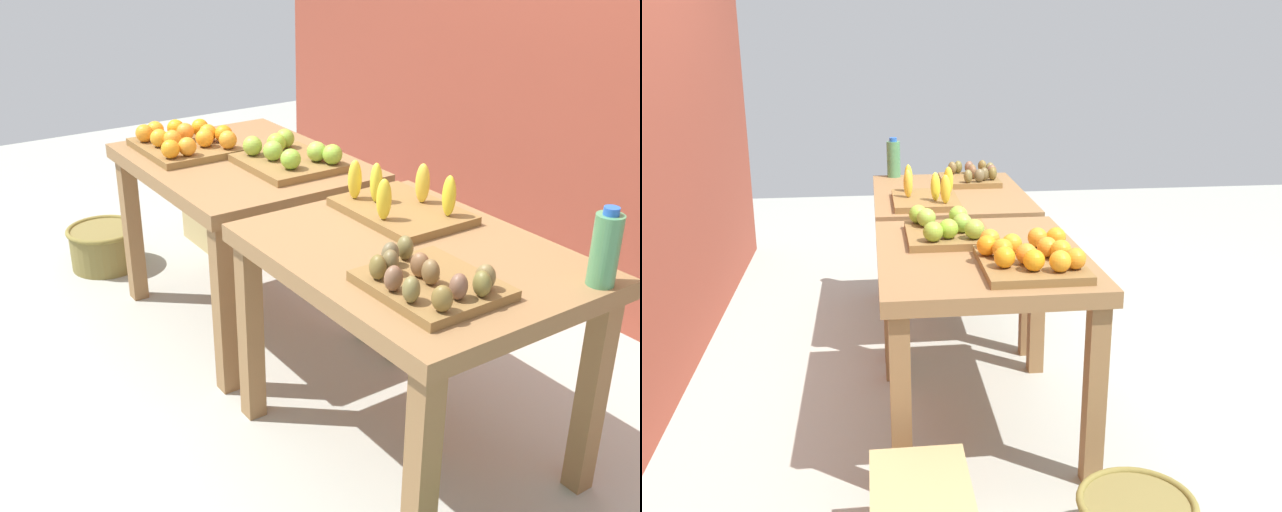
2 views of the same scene
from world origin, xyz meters
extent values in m
plane|color=#A2A59B|center=(0.00, 0.00, 0.00)|extent=(8.00, 8.00, 0.00)
cube|color=olive|center=(-0.56, 0.00, 0.72)|extent=(1.04, 0.80, 0.06)
cube|color=olive|center=(-1.02, -0.34, 0.35)|extent=(0.07, 0.07, 0.69)
cube|color=olive|center=(-0.10, -0.34, 0.35)|extent=(0.07, 0.07, 0.69)
cube|color=olive|center=(-1.02, 0.34, 0.35)|extent=(0.07, 0.07, 0.69)
cube|color=olive|center=(-0.10, 0.34, 0.35)|extent=(0.07, 0.07, 0.69)
cube|color=olive|center=(0.56, 0.00, 0.72)|extent=(1.04, 0.80, 0.06)
cube|color=olive|center=(0.10, -0.34, 0.35)|extent=(0.07, 0.07, 0.69)
cube|color=olive|center=(1.02, -0.34, 0.35)|extent=(0.07, 0.07, 0.69)
cube|color=olive|center=(0.10, 0.34, 0.35)|extent=(0.07, 0.07, 0.69)
cube|color=olive|center=(1.02, 0.34, 0.35)|extent=(0.07, 0.07, 0.69)
cube|color=brown|center=(-0.79, -0.15, 0.77)|extent=(0.44, 0.36, 0.03)
sphere|color=orange|center=(-0.63, -0.21, 0.82)|extent=(0.09, 0.09, 0.08)
sphere|color=orange|center=(-0.92, -0.13, 0.82)|extent=(0.10, 0.10, 0.08)
sphere|color=orange|center=(-0.70, -0.10, 0.82)|extent=(0.10, 0.10, 0.08)
sphere|color=orange|center=(-0.81, -0.25, 0.82)|extent=(0.09, 0.09, 0.08)
sphere|color=orange|center=(-0.72, 0.00, 0.82)|extent=(0.10, 0.10, 0.08)
sphere|color=orange|center=(-0.94, -0.22, 0.82)|extent=(0.09, 0.09, 0.08)
sphere|color=orange|center=(-0.91, -0.28, 0.82)|extent=(0.09, 0.09, 0.08)
sphere|color=orange|center=(-0.77, -0.05, 0.82)|extent=(0.10, 0.10, 0.08)
sphere|color=orange|center=(-0.63, -0.03, 0.82)|extent=(0.11, 0.11, 0.08)
sphere|color=orange|center=(-0.84, -0.12, 0.82)|extent=(0.11, 0.11, 0.08)
sphere|color=orange|center=(-0.77, -0.21, 0.82)|extent=(0.09, 0.09, 0.08)
sphere|color=orange|center=(-0.87, -0.04, 0.82)|extent=(0.10, 0.10, 0.08)
sphere|color=orange|center=(-0.64, -0.28, 0.82)|extent=(0.11, 0.11, 0.08)
cube|color=brown|center=(-0.36, 0.11, 0.77)|extent=(0.40, 0.34, 0.03)
sphere|color=#87B737|center=(-0.21, 0.22, 0.82)|extent=(0.11, 0.11, 0.08)
sphere|color=#8EAF39|center=(-0.49, 0.01, 0.82)|extent=(0.09, 0.09, 0.08)
sphere|color=#8CBA3E|center=(-0.38, 0.05, 0.82)|extent=(0.11, 0.11, 0.08)
sphere|color=#89BF39|center=(-0.25, 0.05, 0.82)|extent=(0.09, 0.09, 0.08)
sphere|color=#8BBA30|center=(-0.47, 0.12, 0.82)|extent=(0.11, 0.11, 0.08)
sphere|color=#92BB40|center=(-0.28, 0.19, 0.82)|extent=(0.11, 0.11, 0.08)
sphere|color=#89AE35|center=(-0.51, 0.18, 0.82)|extent=(0.11, 0.11, 0.08)
cube|color=brown|center=(0.31, 0.15, 0.77)|extent=(0.44, 0.32, 0.03)
ellipsoid|color=yellow|center=(0.31, 0.23, 0.85)|extent=(0.07, 0.06, 0.14)
ellipsoid|color=yellow|center=(0.37, 0.02, 0.85)|extent=(0.06, 0.07, 0.14)
ellipsoid|color=yellow|center=(0.22, 0.10, 0.85)|extent=(0.06, 0.07, 0.14)
ellipsoid|color=yellow|center=(0.15, 0.06, 0.85)|extent=(0.05, 0.06, 0.14)
ellipsoid|color=yellow|center=(0.46, 0.22, 0.85)|extent=(0.05, 0.04, 0.14)
cube|color=brown|center=(0.79, -0.14, 0.77)|extent=(0.36, 0.32, 0.03)
ellipsoid|color=brown|center=(0.76, -0.15, 0.82)|extent=(0.07, 0.06, 0.07)
ellipsoid|color=brown|center=(0.94, -0.24, 0.82)|extent=(0.07, 0.07, 0.07)
ellipsoid|color=brown|center=(0.78, -0.27, 0.82)|extent=(0.06, 0.07, 0.07)
ellipsoid|color=brown|center=(0.81, -0.16, 0.82)|extent=(0.06, 0.06, 0.07)
ellipsoid|color=brown|center=(0.91, -0.06, 0.82)|extent=(0.07, 0.07, 0.07)
ellipsoid|color=brown|center=(0.91, -0.16, 0.82)|extent=(0.07, 0.07, 0.07)
ellipsoid|color=brown|center=(0.65, -0.18, 0.82)|extent=(0.06, 0.07, 0.07)
ellipsoid|color=brown|center=(0.64, -0.11, 0.82)|extent=(0.07, 0.06, 0.07)
ellipsoid|color=brown|center=(0.70, -0.21, 0.82)|extent=(0.07, 0.07, 0.07)
ellipsoid|color=brown|center=(0.94, -0.09, 0.82)|extent=(0.07, 0.06, 0.07)
ellipsoid|color=olive|center=(0.86, -0.27, 0.82)|extent=(0.07, 0.07, 0.07)
ellipsoid|color=brown|center=(0.70, -0.26, 0.82)|extent=(0.06, 0.06, 0.07)
cylinder|color=#4C8C59|center=(1.03, 0.28, 0.85)|extent=(0.08, 0.08, 0.21)
cylinder|color=blue|center=(1.03, 0.28, 0.97)|extent=(0.04, 0.04, 0.02)
cylinder|color=olive|center=(-1.44, -0.35, 0.10)|extent=(0.34, 0.34, 0.20)
torus|color=olive|center=(-1.44, -0.35, 0.20)|extent=(0.37, 0.37, 0.02)
cube|color=tan|center=(-1.39, 0.30, 0.15)|extent=(0.40, 0.30, 0.29)
camera|label=1|loc=(2.22, -1.46, 1.73)|focal=43.80mm
camera|label=2|loc=(-3.26, 0.41, 1.56)|focal=41.07mm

